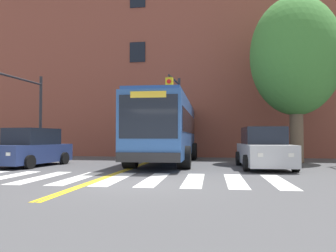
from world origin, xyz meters
TOP-DOWN VIEW (x-y plane):
  - ground_plane at (0.00, 0.00)m, footprint 120.00×120.00m
  - crosswalk at (-0.96, 1.08)m, footprint 10.86×3.70m
  - lane_line_yellow_inner at (-1.49, 15.08)m, footprint 0.12×36.00m
  - lane_line_yellow_outer at (-1.33, 15.08)m, footprint 0.12×36.00m
  - city_bus at (-0.35, 7.97)m, footprint 3.11×10.90m
  - car_navy_near_lane at (-6.31, 5.01)m, footprint 2.41×4.31m
  - car_silver_far_lane at (4.31, 5.53)m, footprint 2.27×4.60m
  - traffic_light_far_corner at (-7.66, 6.06)m, footprint 0.47×4.20m
  - traffic_light_overhead at (0.09, 7.91)m, footprint 0.42×2.83m
  - street_tree_curbside_large at (6.49, 9.10)m, footprint 5.42×4.94m
  - building_facade at (-3.19, 16.48)m, footprint 43.80×7.51m

SIDE VIEW (x-z plane):
  - ground_plane at x=0.00m, z-range 0.00..0.00m
  - lane_line_yellow_inner at x=-1.49m, z-range 0.00..0.01m
  - lane_line_yellow_outer at x=-1.33m, z-range 0.00..0.01m
  - crosswalk at x=-0.96m, z-range 0.00..0.01m
  - car_silver_far_lane at x=4.31m, z-range -0.08..1.71m
  - car_navy_near_lane at x=-6.31m, z-range -0.07..1.70m
  - city_bus at x=-0.35m, z-range 0.15..3.46m
  - traffic_light_overhead at x=0.09m, z-range 0.82..5.51m
  - traffic_light_far_corner at x=-7.66m, z-range 0.84..5.63m
  - street_tree_curbside_large at x=6.49m, z-range 1.22..10.17m
  - building_facade at x=-3.19m, z-range 0.01..13.74m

